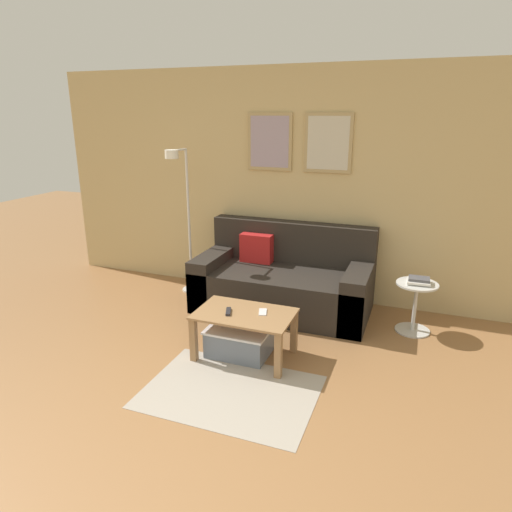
% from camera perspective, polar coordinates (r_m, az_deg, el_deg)
% --- Properties ---
extents(ground_plane, '(16.00, 16.00, 0.00)m').
position_cam_1_polar(ground_plane, '(3.16, -16.84, -24.08)').
color(ground_plane, olive).
extents(wall_back, '(5.60, 0.09, 2.55)m').
position_cam_1_polar(wall_back, '(5.23, 2.95, 8.92)').
color(wall_back, tan).
rests_on(wall_back, ground_plane).
extents(area_rug, '(1.32, 0.94, 0.01)m').
position_cam_1_polar(area_rug, '(3.68, -3.24, -16.54)').
color(area_rug, '#A39989').
rests_on(area_rug, ground_plane).
extents(couch, '(1.85, 0.91, 0.90)m').
position_cam_1_polar(couch, '(4.98, 3.46, -3.21)').
color(couch, '#28231E').
rests_on(couch, ground_plane).
extents(coffee_table, '(0.84, 0.53, 0.41)m').
position_cam_1_polar(coffee_table, '(4.00, -1.43, -8.20)').
color(coffee_table, '#997047').
rests_on(coffee_table, ground_plane).
extents(storage_bin, '(0.55, 0.44, 0.25)m').
position_cam_1_polar(storage_bin, '(4.13, -1.99, -10.43)').
color(storage_bin, slate).
rests_on(storage_bin, ground_plane).
extents(floor_lamp, '(0.23, 0.49, 1.69)m').
position_cam_1_polar(floor_lamp, '(5.22, -9.16, 5.66)').
color(floor_lamp, silver).
rests_on(floor_lamp, ground_plane).
extents(side_table, '(0.39, 0.39, 0.50)m').
position_cam_1_polar(side_table, '(4.70, 19.29, -5.50)').
color(side_table, silver).
rests_on(side_table, ground_plane).
extents(book_stack, '(0.22, 0.19, 0.06)m').
position_cam_1_polar(book_stack, '(4.62, 19.67, -2.93)').
color(book_stack, silver).
rests_on(book_stack, side_table).
extents(remote_control, '(0.09, 0.15, 0.02)m').
position_cam_1_polar(remote_control, '(3.97, -3.48, -6.94)').
color(remote_control, '#232328').
rests_on(remote_control, coffee_table).
extents(cell_phone, '(0.10, 0.15, 0.01)m').
position_cam_1_polar(cell_phone, '(3.96, 0.85, -7.01)').
color(cell_phone, silver).
rests_on(cell_phone, coffee_table).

